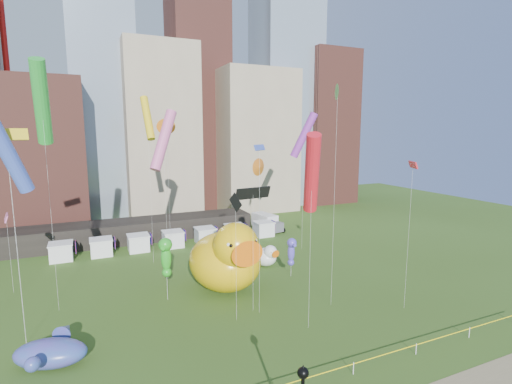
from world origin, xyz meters
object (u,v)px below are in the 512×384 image
big_duck (227,258)px  seahorse_green (166,254)px  seahorse_purple (292,250)px  whale_inflatable (52,351)px  box_truck (267,222)px  small_duck (266,256)px

big_duck → seahorse_green: size_ratio=1.62×
seahorse_purple → whale_inflatable: size_ratio=0.71×
big_duck → seahorse_green: bearing=173.1°
seahorse_purple → whale_inflatable: (-24.80, -8.10, -2.26)m
whale_inflatable → box_truck: (31.71, 29.13, 0.36)m
big_duck → seahorse_purple: (8.37, 0.80, -0.36)m
seahorse_purple → box_truck: (6.90, 21.04, -1.90)m
seahorse_green → whale_inflatable: (-10.04, -7.57, -3.84)m
seahorse_purple → whale_inflatable: bearing=-156.3°
big_duck → whale_inflatable: bearing=-160.4°
seahorse_purple → big_duck: bearing=-168.8°
small_duck → seahorse_green: 14.93m
big_duck → box_truck: 26.75m
seahorse_green → box_truck: seahorse_green is taller
small_duck → seahorse_green: bearing=-178.0°
big_duck → seahorse_purple: big_duck is taller
box_truck → seahorse_purple: bearing=-119.3°
small_duck → seahorse_green: seahorse_green is taller
small_duck → seahorse_green: size_ratio=0.63×
small_duck → whale_inflatable: bearing=-170.2°
small_duck → big_duck: bearing=-161.9°
big_duck → small_duck: (7.21, 5.30, -2.34)m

